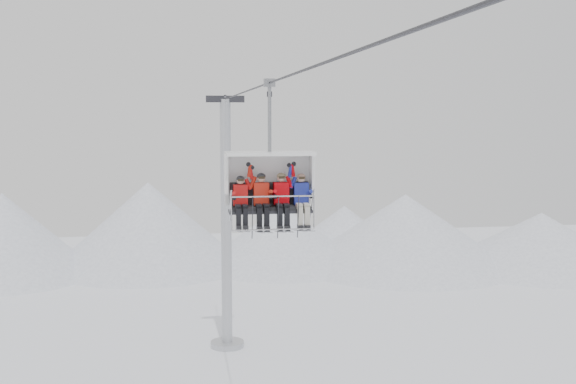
{
  "coord_description": "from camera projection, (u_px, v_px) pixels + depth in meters",
  "views": [
    {
      "loc": [
        -2.41,
        -15.96,
        12.42
      ],
      "look_at": [
        0.0,
        0.0,
        10.72
      ],
      "focal_mm": 45.0,
      "sensor_mm": 36.0,
      "label": 1
    }
  ],
  "objects": [
    {
      "name": "skier_far_right",
      "position": [
        302.0,
        198.0,
        19.48
      ],
      "size": [
        0.4,
        1.69,
        1.59
      ],
      "color": "navy",
      "rests_on": "chairlift_carrier"
    },
    {
      "name": "haul_cable",
      "position": [
        288.0,
        76.0,
        15.96
      ],
      "size": [
        0.06,
        50.0,
        0.06
      ],
      "primitive_type": "cylinder",
      "rotation": [
        1.57,
        0.0,
        0.0
      ],
      "color": "#2D2D32",
      "rests_on": "lift_tower_left"
    },
    {
      "name": "lift_tower_right",
      "position": [
        226.0,
        241.0,
        38.38
      ],
      "size": [
        2.0,
        1.8,
        13.48
      ],
      "color": "#ACAEB3",
      "rests_on": "ground"
    },
    {
      "name": "skier_center_left",
      "position": [
        262.0,
        199.0,
        19.32
      ],
      "size": [
        0.41,
        1.69,
        1.63
      ],
      "color": "red",
      "rests_on": "chairlift_carrier"
    },
    {
      "name": "ridgeline",
      "position": [
        191.0,
        235.0,
        58.17
      ],
      "size": [
        72.0,
        21.0,
        7.0
      ],
      "color": "white",
      "rests_on": "ground"
    },
    {
      "name": "skier_far_left",
      "position": [
        241.0,
        200.0,
        19.24
      ],
      "size": [
        0.38,
        1.69,
        1.53
      ],
      "color": "red",
      "rests_on": "chairlift_carrier"
    },
    {
      "name": "chairlift_carrier",
      "position": [
        269.0,
        180.0,
        19.61
      ],
      "size": [
        2.39,
        1.17,
        3.98
      ],
      "color": "black",
      "rests_on": "haul_cable"
    },
    {
      "name": "skier_center_right",
      "position": [
        282.0,
        198.0,
        19.4
      ],
      "size": [
        0.41,
        1.69,
        1.63
      ],
      "color": "red",
      "rests_on": "chairlift_carrier"
    }
  ]
}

